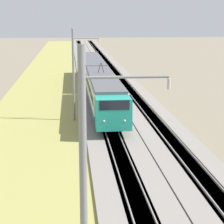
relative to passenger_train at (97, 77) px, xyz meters
The scene contains 8 objects.
ballast_main 2.18m from the passenger_train, ahead, with size 240.00×4.40×0.30m.
ballast_adjacent 5.00m from the passenger_train, 83.77° to the right, with size 240.00×4.40×0.30m.
track_main 2.17m from the passenger_train, ahead, with size 240.00×1.57×0.45m.
track_adjacent 5.00m from the passenger_train, 83.77° to the right, with size 240.00×1.57×0.45m.
grass_verge 7.11m from the passenger_train, 85.83° to the left, with size 240.00×9.85×0.12m.
passenger_train is the anchor object (origin of this frame).
catenary_mast_near 43.56m from the passenger_train, behind, with size 0.22×2.56×9.22m.
catenary_mast_mid 14.52m from the passenger_train, 167.82° to the left, with size 0.22×2.56×8.81m.
Camera 1 is at (-5.60, 3.39, 9.96)m, focal length 70.00 mm.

